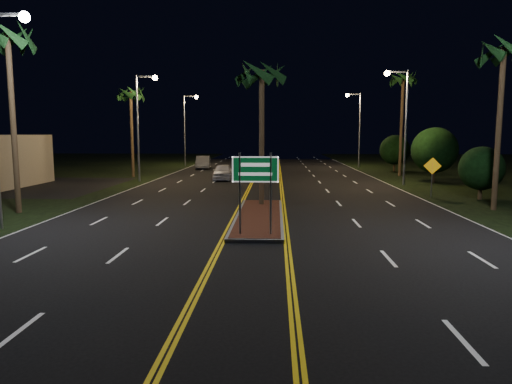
# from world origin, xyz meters

# --- Properties ---
(ground) EXTENTS (120.00, 120.00, 0.00)m
(ground) POSITION_xyz_m (0.00, 0.00, 0.00)
(ground) COLOR black
(ground) RESTS_ON ground
(median_island) EXTENTS (2.25, 10.25, 0.17)m
(median_island) POSITION_xyz_m (0.00, 7.00, 0.08)
(median_island) COLOR gray
(median_island) RESTS_ON ground
(highway_sign) EXTENTS (1.80, 0.08, 3.20)m
(highway_sign) POSITION_xyz_m (0.00, 2.80, 2.40)
(highway_sign) COLOR gray
(highway_sign) RESTS_ON ground
(streetlight_left_near) EXTENTS (1.91, 0.44, 9.00)m
(streetlight_left_near) POSITION_xyz_m (-10.61, 4.00, 5.66)
(streetlight_left_near) COLOR gray
(streetlight_left_near) RESTS_ON ground
(streetlight_left_mid) EXTENTS (1.91, 0.44, 9.00)m
(streetlight_left_mid) POSITION_xyz_m (-10.61, 24.00, 5.66)
(streetlight_left_mid) COLOR gray
(streetlight_left_mid) RESTS_ON ground
(streetlight_left_far) EXTENTS (1.91, 0.44, 9.00)m
(streetlight_left_far) POSITION_xyz_m (-10.61, 44.00, 5.66)
(streetlight_left_far) COLOR gray
(streetlight_left_far) RESTS_ON ground
(streetlight_right_mid) EXTENTS (1.91, 0.44, 9.00)m
(streetlight_right_mid) POSITION_xyz_m (10.61, 22.00, 5.66)
(streetlight_right_mid) COLOR gray
(streetlight_right_mid) RESTS_ON ground
(streetlight_right_far) EXTENTS (1.91, 0.44, 9.00)m
(streetlight_right_far) POSITION_xyz_m (10.61, 42.00, 5.66)
(streetlight_right_far) COLOR gray
(streetlight_right_far) RESTS_ON ground
(palm_median) EXTENTS (2.40, 2.40, 8.30)m
(palm_median) POSITION_xyz_m (0.00, 10.50, 7.28)
(palm_median) COLOR #382819
(palm_median) RESTS_ON ground
(palm_left_near) EXTENTS (2.40, 2.40, 9.80)m
(palm_left_near) POSITION_xyz_m (-12.50, 8.00, 8.68)
(palm_left_near) COLOR #382819
(palm_left_near) RESTS_ON ground
(palm_left_far) EXTENTS (2.40, 2.40, 8.80)m
(palm_left_far) POSITION_xyz_m (-12.80, 28.00, 7.75)
(palm_left_far) COLOR #382819
(palm_left_far) RESTS_ON ground
(palm_right_near) EXTENTS (2.40, 2.40, 9.30)m
(palm_right_near) POSITION_xyz_m (12.50, 10.00, 8.21)
(palm_right_near) COLOR #382819
(palm_right_near) RESTS_ON ground
(palm_right_far) EXTENTS (2.40, 2.40, 10.30)m
(palm_right_far) POSITION_xyz_m (12.80, 30.00, 9.14)
(palm_right_far) COLOR #382819
(palm_right_far) RESTS_ON ground
(shrub_near) EXTENTS (2.70, 2.70, 3.30)m
(shrub_near) POSITION_xyz_m (13.50, 14.00, 1.95)
(shrub_near) COLOR #382819
(shrub_near) RESTS_ON ground
(shrub_mid) EXTENTS (3.78, 3.78, 4.62)m
(shrub_mid) POSITION_xyz_m (14.00, 24.00, 2.73)
(shrub_mid) COLOR #382819
(shrub_mid) RESTS_ON ground
(shrub_far) EXTENTS (3.24, 3.24, 3.96)m
(shrub_far) POSITION_xyz_m (13.80, 36.00, 2.34)
(shrub_far) COLOR #382819
(shrub_far) RESTS_ON ground
(car_near) EXTENTS (2.43, 5.12, 1.67)m
(car_near) POSITION_xyz_m (-3.93, 25.61, 0.83)
(car_near) COLOR silver
(car_near) RESTS_ON ground
(car_far) EXTENTS (2.82, 5.44, 1.74)m
(car_far) POSITION_xyz_m (-7.83, 38.82, 0.87)
(car_far) COLOR #9FA3A8
(car_far) RESTS_ON ground
(warning_sign) EXTENTS (1.05, 0.32, 2.57)m
(warning_sign) POSITION_xyz_m (10.80, 14.86, 1.68)
(warning_sign) COLOR gray
(warning_sign) RESTS_ON ground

